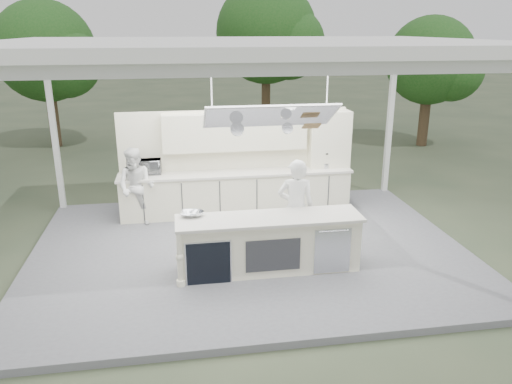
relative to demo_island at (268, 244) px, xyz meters
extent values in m
plane|color=#495137|center=(-0.18, 0.91, -0.60)|extent=(90.00, 90.00, 0.00)
cube|color=slate|center=(-0.18, 0.91, -0.54)|extent=(8.00, 6.00, 0.12)
cube|color=white|center=(3.72, 3.81, 1.25)|extent=(0.12, 0.12, 3.70)
cube|color=white|center=(-4.08, 3.81, 1.25)|extent=(0.12, 0.12, 3.70)
cube|color=white|center=(-0.18, 0.91, 3.18)|extent=(8.20, 6.20, 0.16)
cube|color=white|center=(-0.18, -1.99, 3.02)|extent=(8.00, 0.12, 0.16)
cube|color=white|center=(-0.18, 3.81, 3.02)|extent=(8.00, 0.12, 0.16)
cube|color=white|center=(3.72, 0.91, 3.02)|extent=(0.12, 6.00, 0.16)
cube|color=white|center=(0.02, 0.01, 2.15)|extent=(2.00, 0.71, 0.43)
cube|color=white|center=(0.02, 0.01, 2.15)|extent=(2.06, 0.76, 0.46)
cylinder|color=white|center=(-0.88, 0.01, 2.63)|extent=(0.02, 0.02, 0.95)
cylinder|color=white|center=(0.92, 0.01, 2.63)|extent=(0.02, 0.02, 0.95)
cylinder|color=silver|center=(-0.48, 0.16, 1.93)|extent=(0.22, 0.14, 0.21)
cylinder|color=silver|center=(0.32, 0.11, 1.93)|extent=(0.18, 0.12, 0.18)
cube|color=olive|center=(0.72, 0.13, 1.95)|extent=(0.28, 0.18, 0.12)
cube|color=silver|center=(0.02, 0.01, -0.03)|extent=(3.00, 0.70, 0.90)
cube|color=white|center=(0.02, 0.01, 0.45)|extent=(3.10, 0.78, 0.05)
cylinder|color=silver|center=(-1.48, -0.34, -0.02)|extent=(0.11, 0.11, 0.92)
cube|color=black|center=(-1.03, -0.34, -0.12)|extent=(0.70, 0.04, 0.72)
cube|color=silver|center=(-1.03, -0.35, -0.12)|extent=(0.74, 0.03, 0.72)
cube|color=#2F3034|center=(0.02, -0.35, -0.06)|extent=(0.90, 0.02, 0.55)
cube|color=silver|center=(1.02, -0.35, -0.06)|extent=(0.62, 0.02, 0.78)
cube|color=silver|center=(-0.18, 2.81, -0.03)|extent=(5.00, 0.65, 0.90)
cube|color=white|center=(-0.18, 2.81, 0.45)|extent=(5.08, 0.72, 0.05)
cube|color=silver|center=(-0.18, 3.11, 0.65)|extent=(5.00, 0.10, 2.25)
cube|color=silver|center=(-0.18, 2.98, 1.32)|extent=(3.10, 0.38, 0.80)
cube|color=silver|center=(1.92, 2.93, 1.07)|extent=(0.90, 0.45, 1.30)
cube|color=olive|center=(1.92, 2.93, 1.07)|extent=(0.84, 0.40, 0.03)
cylinder|color=silver|center=(1.82, 2.79, 0.53)|extent=(0.20, 0.20, 0.12)
cylinder|color=black|center=(1.82, 2.79, 0.69)|extent=(0.17, 0.17, 0.20)
cylinder|color=black|center=(2.17, 2.79, 0.52)|extent=(0.16, 0.16, 0.10)
cone|color=black|center=(2.17, 2.79, 0.69)|extent=(0.14, 0.14, 0.24)
cylinder|color=#4A3725|center=(-5.68, 10.91, 0.45)|extent=(0.36, 0.36, 2.10)
sphere|color=#2D5720|center=(-5.68, 10.91, 2.69)|extent=(3.40, 3.40, 3.40)
sphere|color=#2D5720|center=(-5.00, 10.40, 2.35)|extent=(2.38, 2.38, 2.38)
cylinder|color=#4A3725|center=(2.32, 12.91, 0.63)|extent=(0.36, 0.36, 2.45)
sphere|color=#2D5720|center=(2.32, 12.91, 3.25)|extent=(4.00, 4.00, 4.00)
sphere|color=#2D5720|center=(3.12, 12.31, 2.85)|extent=(2.80, 2.80, 2.80)
cylinder|color=#4A3725|center=(7.32, 8.91, 0.37)|extent=(0.36, 0.36, 1.92)
sphere|color=#2D5720|center=(7.32, 8.91, 2.38)|extent=(3.00, 3.00, 3.00)
sphere|color=#2D5720|center=(7.92, 8.46, 2.08)|extent=(2.10, 2.10, 2.10)
imported|color=white|center=(0.59, 0.51, 0.42)|extent=(0.72, 0.53, 1.78)
imported|color=white|center=(-2.29, 2.46, 0.34)|extent=(0.96, 0.85, 1.64)
imported|color=#B5B8BD|center=(-2.07, 2.99, 0.63)|extent=(0.59, 0.41, 0.32)
imported|color=silver|center=(-1.28, 0.26, 0.51)|extent=(0.38, 0.38, 0.08)
imported|color=silver|center=(-1.16, 0.26, 0.51)|extent=(0.29, 0.29, 0.08)
camera|label=1|loc=(-1.44, -7.56, 3.46)|focal=35.00mm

